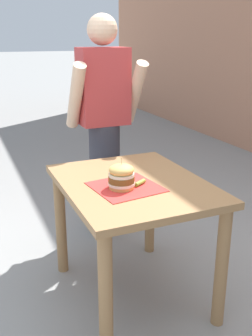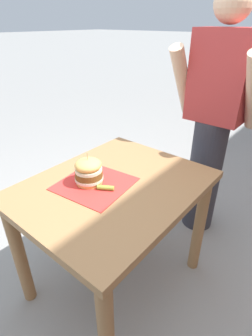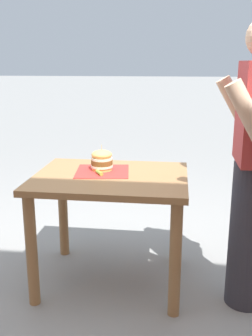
# 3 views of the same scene
# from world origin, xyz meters

# --- Properties ---
(ground_plane) EXTENTS (80.00, 80.00, 0.00)m
(ground_plane) POSITION_xyz_m (0.00, 0.00, 0.00)
(ground_plane) COLOR gray
(patio_table) EXTENTS (0.78, 0.98, 0.75)m
(patio_table) POSITION_xyz_m (0.00, 0.00, 0.61)
(patio_table) COLOR #9E7247
(patio_table) RESTS_ON ground
(serving_paper) EXTENTS (0.38, 0.38, 0.00)m
(serving_paper) POSITION_xyz_m (-0.07, -0.07, 0.75)
(serving_paper) COLOR red
(serving_paper) RESTS_ON patio_table
(sandwich) EXTENTS (0.15, 0.15, 0.17)m
(sandwich) POSITION_xyz_m (-0.10, -0.08, 0.82)
(sandwich) COLOR #E5B25B
(sandwich) RESTS_ON serving_paper
(pickle_spear) EXTENTS (0.08, 0.06, 0.02)m
(pickle_spear) POSITION_xyz_m (0.01, -0.07, 0.77)
(pickle_spear) COLOR #8EA83D
(pickle_spear) RESTS_ON serving_paper
(diner_across_table) EXTENTS (0.55, 0.35, 1.69)m
(diner_across_table) POSITION_xyz_m (0.15, 0.86, 0.88)
(diner_across_table) COLOR #33333D
(diner_across_table) RESTS_ON ground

